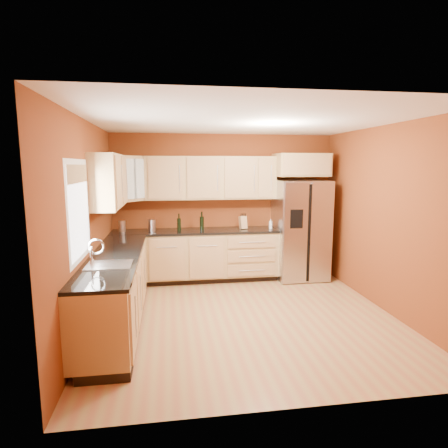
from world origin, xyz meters
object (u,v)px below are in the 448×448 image
at_px(refrigerator, 300,230).
at_px(knife_block, 243,222).
at_px(wine_bottle_a, 202,221).
at_px(canister_left, 152,225).
at_px(soap_dispenser, 271,224).

height_order(refrigerator, knife_block, refrigerator).
distance_m(refrigerator, wine_bottle_a, 1.80).
bearing_deg(knife_block, refrigerator, -16.62).
bearing_deg(wine_bottle_a, refrigerator, -2.54).
relative_size(refrigerator, canister_left, 8.68).
height_order(wine_bottle_a, soap_dispenser, wine_bottle_a).
xyz_separation_m(canister_left, knife_block, (1.60, 0.02, 0.01)).
relative_size(wine_bottle_a, soap_dispenser, 1.93).
bearing_deg(knife_block, wine_bottle_a, 167.73).
distance_m(wine_bottle_a, soap_dispenser, 1.24).
bearing_deg(canister_left, soap_dispenser, -0.71).
distance_m(knife_block, soap_dispenser, 0.50).
distance_m(canister_left, soap_dispenser, 2.09).
bearing_deg(knife_block, canister_left, 168.45).
bearing_deg(soap_dispenser, knife_block, 174.64).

